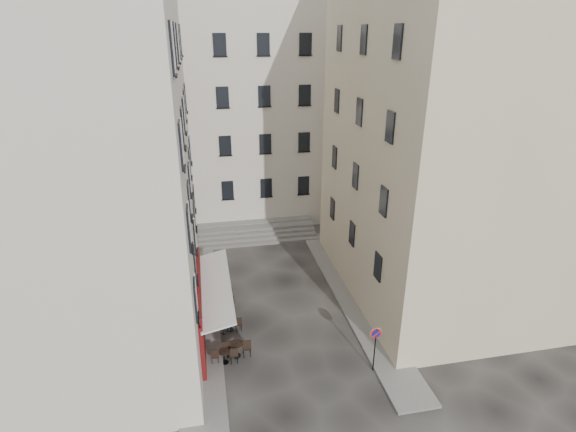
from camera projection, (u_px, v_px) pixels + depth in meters
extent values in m
plane|color=black|center=(288.00, 337.00, 23.62)|extent=(90.00, 90.00, 0.00)
cube|color=slate|center=(200.00, 303.00, 26.41)|extent=(2.00, 22.00, 0.12)
cube|color=slate|center=(352.00, 296.00, 27.12)|extent=(2.00, 18.00, 0.12)
cube|color=beige|center=(52.00, 146.00, 20.60)|extent=(12.00, 16.00, 20.00)
cube|color=#C4B491|center=(459.00, 144.00, 25.21)|extent=(12.00, 14.00, 18.00)
cube|color=beige|center=(232.00, 107.00, 37.17)|extent=(18.00, 10.00, 18.00)
cube|color=#4A0D0A|center=(200.00, 308.00, 23.06)|extent=(0.25, 7.00, 3.50)
cube|color=black|center=(202.00, 313.00, 23.20)|extent=(0.06, 3.85, 2.00)
cube|color=white|center=(215.00, 286.00, 22.74)|extent=(1.58, 7.30, 0.41)
cube|color=#63605E|center=(258.00, 239.00, 34.35)|extent=(9.00, 1.80, 0.20)
cube|color=#63605E|center=(257.00, 235.00, 34.68)|extent=(9.00, 1.80, 0.20)
cube|color=#63605E|center=(256.00, 230.00, 35.01)|extent=(9.00, 1.80, 0.20)
cube|color=#63605E|center=(256.00, 225.00, 35.34)|extent=(9.00, 1.80, 0.20)
cylinder|color=black|center=(227.00, 350.00, 21.96)|extent=(0.10, 0.10, 0.90)
sphere|color=black|center=(227.00, 343.00, 21.77)|extent=(0.12, 0.12, 0.12)
cylinder|color=black|center=(223.00, 310.00, 25.12)|extent=(0.10, 0.10, 0.90)
sphere|color=black|center=(222.00, 303.00, 24.94)|extent=(0.12, 0.12, 0.12)
cylinder|color=black|center=(219.00, 278.00, 28.29)|extent=(0.10, 0.10, 0.90)
sphere|color=black|center=(219.00, 272.00, 28.11)|extent=(0.12, 0.12, 0.12)
cylinder|color=black|center=(375.00, 350.00, 20.88)|extent=(0.06, 0.06, 2.36)
cylinder|color=red|center=(376.00, 333.00, 20.52)|extent=(0.55, 0.03, 0.55)
cylinder|color=navy|center=(376.00, 334.00, 20.49)|extent=(0.40, 0.03, 0.40)
cube|color=red|center=(377.00, 334.00, 20.47)|extent=(0.32, 0.02, 0.32)
cylinder|color=black|center=(225.00, 362.00, 21.73)|extent=(0.36, 0.36, 0.02)
cylinder|color=black|center=(225.00, 357.00, 21.60)|extent=(0.05, 0.05, 0.71)
cylinder|color=black|center=(224.00, 351.00, 21.48)|extent=(0.61, 0.61, 0.04)
cube|color=black|center=(234.00, 355.00, 21.66)|extent=(0.38, 0.38, 0.91)
cube|color=black|center=(215.00, 356.00, 21.59)|extent=(0.38, 0.38, 0.91)
cylinder|color=black|center=(237.00, 356.00, 22.16)|extent=(0.40, 0.40, 0.02)
cylinder|color=black|center=(237.00, 350.00, 22.02)|extent=(0.06, 0.06, 0.78)
cylinder|color=black|center=(236.00, 344.00, 21.88)|extent=(0.67, 0.67, 0.04)
cube|color=black|center=(247.00, 347.00, 22.09)|extent=(0.42, 0.42, 1.00)
cube|color=black|center=(226.00, 349.00, 22.01)|extent=(0.42, 0.42, 1.00)
cylinder|color=black|center=(231.00, 330.00, 24.09)|extent=(0.33, 0.33, 0.02)
cylinder|color=black|center=(231.00, 325.00, 23.97)|extent=(0.05, 0.05, 0.65)
cylinder|color=black|center=(230.00, 320.00, 23.86)|extent=(0.55, 0.55, 0.04)
cube|color=black|center=(238.00, 323.00, 24.03)|extent=(0.35, 0.35, 0.83)
cube|color=black|center=(223.00, 324.00, 23.96)|extent=(0.35, 0.35, 0.83)
cylinder|color=black|center=(223.00, 308.00, 25.91)|extent=(0.38, 0.38, 0.02)
cylinder|color=black|center=(223.00, 303.00, 25.77)|extent=(0.05, 0.05, 0.74)
cylinder|color=black|center=(222.00, 298.00, 25.64)|extent=(0.63, 0.63, 0.04)
cube|color=black|center=(231.00, 302.00, 25.84)|extent=(0.40, 0.40, 0.95)
cube|color=black|center=(214.00, 302.00, 25.76)|extent=(0.40, 0.40, 0.95)
cylinder|color=black|center=(223.00, 298.00, 26.89)|extent=(0.33, 0.33, 0.02)
cylinder|color=black|center=(222.00, 294.00, 26.77)|extent=(0.05, 0.05, 0.65)
cylinder|color=black|center=(222.00, 290.00, 26.66)|extent=(0.56, 0.56, 0.04)
cube|color=black|center=(229.00, 293.00, 26.83)|extent=(0.35, 0.35, 0.83)
cube|color=black|center=(215.00, 293.00, 26.76)|extent=(0.35, 0.35, 0.83)
imported|color=black|center=(225.00, 318.00, 23.57)|extent=(0.84, 0.83, 1.95)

